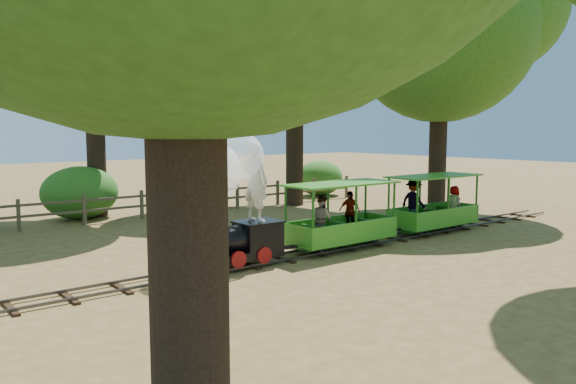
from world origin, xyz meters
TOP-DOWN VIEW (x-y plane):
  - ground at (0.00, 0.00)m, footprint 90.00×90.00m
  - track at (0.00, 0.00)m, footprint 22.00×1.00m
  - locomotive at (-2.57, 0.07)m, footprint 2.72×1.28m
  - carriage_front at (0.90, 0.02)m, footprint 3.16×1.38m
  - carriage_rear at (4.66, 0.03)m, footprint 3.16×1.29m
  - oak_ne at (5.47, 7.58)m, footprint 7.84×6.90m
  - oak_e at (8.96, 3.10)m, footprint 9.00×7.92m
  - fence at (0.00, 8.00)m, footprint 18.10×0.10m
  - shrub_mid_w at (-2.70, 9.30)m, footprint 2.67×2.05m
  - shrub_mid_e at (2.38, 9.30)m, footprint 1.90×1.46m
  - shrub_east at (8.52, 9.30)m, footprint 2.41×1.85m

SIDE VIEW (x-z plane):
  - ground at x=0.00m, z-range 0.00..0.00m
  - track at x=0.00m, z-range 0.02..0.12m
  - fence at x=0.00m, z-range 0.08..1.08m
  - shrub_mid_e at x=2.38m, z-range 0.00..1.32m
  - carriage_front at x=0.90m, z-range -0.09..1.55m
  - carriage_rear at x=4.66m, z-range -0.04..1.60m
  - shrub_east at x=8.52m, z-range 0.00..1.67m
  - shrub_mid_w at x=-2.70m, z-range 0.00..1.85m
  - locomotive at x=-2.57m, z-range 0.20..3.33m
  - oak_ne at x=5.47m, z-range 2.20..12.24m
  - oak_e at x=8.96m, z-range 2.06..12.63m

